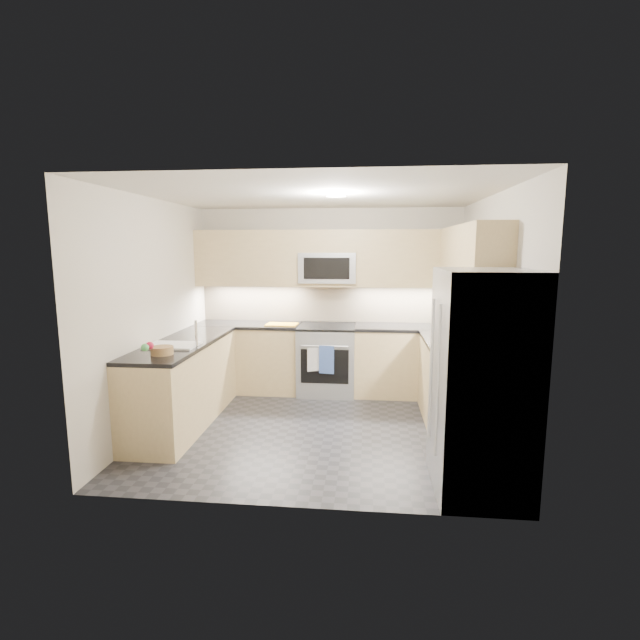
{
  "coord_description": "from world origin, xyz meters",
  "views": [
    {
      "loc": [
        0.53,
        -4.84,
        1.96
      ],
      "look_at": [
        0.0,
        0.35,
        1.15
      ],
      "focal_mm": 26.0,
      "sensor_mm": 36.0,
      "label": 1
    }
  ],
  "objects_px": {
    "refrigerator": "(481,382)",
    "utensil_bowl": "(445,322)",
    "microwave": "(328,268)",
    "cutting_board": "(282,324)",
    "fruit_basket": "(162,351)",
    "gas_range": "(327,360)"
  },
  "relations": [
    {
      "from": "fruit_basket",
      "to": "refrigerator",
      "type": "bearing_deg",
      "value": -10.2
    },
    {
      "from": "refrigerator",
      "to": "cutting_board",
      "type": "xyz_separation_m",
      "value": [
        -2.06,
        2.37,
        0.05
      ]
    },
    {
      "from": "gas_range",
      "to": "utensil_bowl",
      "type": "height_order",
      "value": "utensil_bowl"
    },
    {
      "from": "microwave",
      "to": "refrigerator",
      "type": "height_order",
      "value": "microwave"
    },
    {
      "from": "refrigerator",
      "to": "microwave",
      "type": "bearing_deg",
      "value": 119.62
    },
    {
      "from": "microwave",
      "to": "cutting_board",
      "type": "height_order",
      "value": "microwave"
    },
    {
      "from": "cutting_board",
      "to": "gas_range",
      "type": "bearing_deg",
      "value": 4.84
    },
    {
      "from": "microwave",
      "to": "fruit_basket",
      "type": "bearing_deg",
      "value": -125.39
    },
    {
      "from": "refrigerator",
      "to": "utensil_bowl",
      "type": "bearing_deg",
      "value": 88.05
    },
    {
      "from": "microwave",
      "to": "cutting_board",
      "type": "distance_m",
      "value": 0.98
    },
    {
      "from": "utensil_bowl",
      "to": "microwave",
      "type": "bearing_deg",
      "value": 170.71
    },
    {
      "from": "refrigerator",
      "to": "cutting_board",
      "type": "relative_size",
      "value": 4.36
    },
    {
      "from": "gas_range",
      "to": "refrigerator",
      "type": "xyz_separation_m",
      "value": [
        1.45,
        -2.43,
        0.45
      ]
    },
    {
      "from": "gas_range",
      "to": "cutting_board",
      "type": "bearing_deg",
      "value": -175.16
    },
    {
      "from": "gas_range",
      "to": "utensil_bowl",
      "type": "distance_m",
      "value": 1.64
    },
    {
      "from": "gas_range",
      "to": "refrigerator",
      "type": "distance_m",
      "value": 2.86
    },
    {
      "from": "refrigerator",
      "to": "cutting_board",
      "type": "distance_m",
      "value": 3.14
    },
    {
      "from": "refrigerator",
      "to": "fruit_basket",
      "type": "distance_m",
      "value": 2.94
    },
    {
      "from": "gas_range",
      "to": "microwave",
      "type": "xyz_separation_m",
      "value": [
        0.0,
        0.12,
        1.24
      ]
    },
    {
      "from": "microwave",
      "to": "gas_range",
      "type": "bearing_deg",
      "value": -90.0
    },
    {
      "from": "microwave",
      "to": "utensil_bowl",
      "type": "relative_size",
      "value": 2.63
    },
    {
      "from": "gas_range",
      "to": "cutting_board",
      "type": "relative_size",
      "value": 2.2
    }
  ]
}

